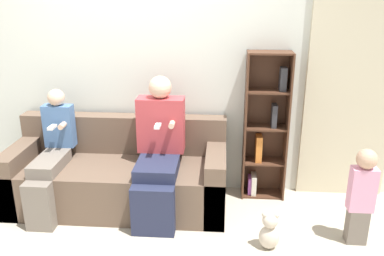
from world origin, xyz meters
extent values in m
plane|color=#B2A893|center=(0.00, 0.00, 0.00)|extent=(14.00, 14.00, 0.00)
cube|color=silver|center=(0.00, 0.95, 1.27)|extent=(10.00, 0.06, 2.55)
cube|color=beige|center=(2.06, 0.90, 1.13)|extent=(0.86, 0.04, 2.27)
cube|color=brown|center=(-0.15, 0.38, 0.22)|extent=(2.06, 0.63, 0.44)
cube|color=brown|center=(-0.15, 0.78, 0.41)|extent=(2.06, 0.18, 0.83)
cube|color=brown|center=(-1.09, 0.38, 0.30)|extent=(0.18, 0.63, 0.61)
cube|color=brown|center=(0.79, 0.38, 0.30)|extent=(0.18, 0.63, 0.61)
cube|color=#232842|center=(0.26, 0.00, 0.22)|extent=(0.37, 0.12, 0.44)
cube|color=#232842|center=(0.26, 0.27, 0.50)|extent=(0.37, 0.42, 0.11)
cube|color=#B73D42|center=(0.26, 0.57, 0.81)|extent=(0.44, 0.20, 0.52)
sphere|color=beige|center=(0.26, 0.57, 1.17)|extent=(0.21, 0.21, 0.21)
cylinder|color=beige|center=(0.38, 0.43, 0.87)|extent=(0.05, 0.10, 0.05)
cube|color=white|center=(0.26, 0.38, 0.87)|extent=(0.05, 0.12, 0.02)
cube|color=#70665B|center=(-0.74, 0.00, 0.22)|extent=(0.24, 0.12, 0.44)
cube|color=#70665B|center=(-0.74, 0.30, 0.50)|extent=(0.24, 0.49, 0.11)
cube|color=#476B9E|center=(-0.74, 0.61, 0.76)|extent=(0.28, 0.13, 0.42)
sphere|color=beige|center=(-0.74, 0.61, 1.05)|extent=(0.16, 0.16, 0.16)
cylinder|color=beige|center=(-0.67, 0.50, 0.80)|extent=(0.05, 0.10, 0.05)
cube|color=white|center=(-0.74, 0.45, 0.80)|extent=(0.05, 0.12, 0.02)
cube|color=#70665B|center=(1.98, 0.01, 0.15)|extent=(0.16, 0.12, 0.31)
cube|color=#E599BC|center=(1.98, 0.01, 0.49)|extent=(0.20, 0.12, 0.37)
sphere|color=tan|center=(1.98, 0.01, 0.76)|extent=(0.16, 0.16, 0.16)
cube|color=#4C2D1E|center=(1.06, 0.78, 0.74)|extent=(0.02, 0.24, 1.48)
cube|color=#4C2D1E|center=(1.47, 0.78, 0.74)|extent=(0.02, 0.24, 1.48)
cube|color=#4C2D1E|center=(1.26, 0.90, 0.74)|extent=(0.42, 0.02, 1.48)
cube|color=#4C2D1E|center=(1.26, 0.78, 0.01)|extent=(0.39, 0.21, 0.02)
cube|color=#4C2D1E|center=(1.26, 0.78, 0.37)|extent=(0.39, 0.21, 0.02)
cube|color=#4C2D1E|center=(1.26, 0.78, 0.74)|extent=(0.39, 0.21, 0.02)
cube|color=#4C2D1E|center=(1.26, 0.78, 1.10)|extent=(0.39, 0.21, 0.02)
cube|color=#4C2D1E|center=(1.26, 0.78, 1.47)|extent=(0.39, 0.21, 0.02)
cube|color=beige|center=(1.17, 0.78, 0.12)|extent=(0.05, 0.17, 0.20)
cube|color=#934CA3|center=(1.15, 0.78, 0.11)|extent=(0.06, 0.13, 0.18)
cube|color=#333338|center=(1.39, 0.78, 1.22)|extent=(0.06, 0.12, 0.22)
cube|color=#C63838|center=(1.17, 0.78, 0.10)|extent=(0.03, 0.12, 0.17)
cube|color=#333338|center=(1.34, 0.78, 0.86)|extent=(0.05, 0.13, 0.23)
cube|color=orange|center=(1.21, 0.78, 0.52)|extent=(0.06, 0.14, 0.27)
ellipsoid|color=beige|center=(1.24, -0.13, 0.10)|extent=(0.17, 0.14, 0.21)
sphere|color=beige|center=(1.24, -0.13, 0.26)|extent=(0.13, 0.13, 0.13)
sphere|color=beige|center=(1.20, -0.13, 0.31)|extent=(0.05, 0.05, 0.05)
sphere|color=beige|center=(1.29, -0.13, 0.31)|extent=(0.05, 0.05, 0.05)
camera|label=1|loc=(0.83, -3.01, 2.04)|focal=38.00mm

